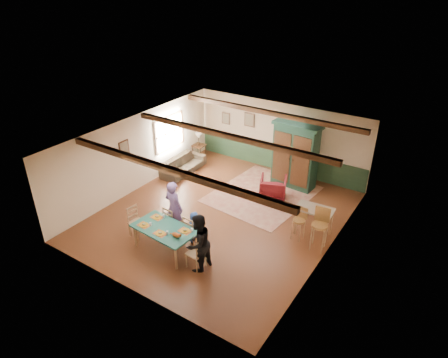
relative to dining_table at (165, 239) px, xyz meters
The scene contains 35 objects.
floor 2.38m from the dining_table, 82.21° to the left, with size 8.00×8.00×0.00m, color #502716.
wall_back 6.42m from the dining_table, 87.11° to the left, with size 7.00×0.02×2.70m, color beige.
wall_left 4.06m from the dining_table, 143.73° to the left, with size 0.02×8.00×2.70m, color beige.
wall_right 4.58m from the dining_table, 31.43° to the left, with size 0.02×8.00×2.70m, color beige.
ceiling 3.31m from the dining_table, 82.21° to the left, with size 7.00×8.00×0.02m, color silver.
wainscot_back 6.32m from the dining_table, 87.10° to the left, with size 6.95×0.03×0.90m, color #223F28.
ceiling_beam_front 2.26m from the dining_table, ahead, with size 6.95×0.16×0.16m, color #311C0D.
ceiling_beam_mid 3.55m from the dining_table, 83.34° to the left, with size 6.95×0.16×0.16m, color #311C0D.
ceiling_beam_back 5.79m from the dining_table, 86.57° to the left, with size 6.95×0.16×0.16m, color #311C0D.
window_left 5.25m from the dining_table, 127.99° to the left, with size 0.06×1.60×1.30m, color white, non-canonical shape.
picture_left_wall 3.85m from the dining_table, 151.18° to the left, with size 0.04×0.42×0.52m, color gray, non-canonical shape.
picture_back_a 6.54m from the dining_table, 98.84° to the left, with size 0.45×0.04×0.55m, color gray, non-canonical shape.
picture_back_b 6.76m from the dining_table, 108.27° to the left, with size 0.38×0.04×0.48m, color gray, non-canonical shape.
dining_table is the anchor object (origin of this frame).
dining_chair_far_left 0.82m from the dining_table, 114.37° to the left, with size 0.42×0.44×0.94m, color #9A704D, non-canonical shape.
dining_chair_far_right 0.82m from the dining_table, 56.26° to the left, with size 0.42×0.44×0.94m, color #9A704D, non-canonical shape.
dining_chair_end_left 1.15m from the dining_table, behind, with size 0.42×0.44×0.94m, color #9A704D, non-canonical shape.
dining_chair_end_right 1.15m from the dining_table, ahead, with size 0.42×0.44×0.94m, color #9A704D, non-canonical shape.
person_man 1.01m from the dining_table, 111.88° to the left, with size 0.62×0.41×1.71m, color #7A5897.
person_woman 1.32m from the dining_table, ahead, with size 0.80×0.62×1.64m, color black.
person_child 0.90m from the dining_table, 58.75° to the left, with size 0.49×0.32×1.00m, color #244592.
cat 0.72m from the dining_table, 14.99° to the right, with size 0.36×0.14×0.18m, color orange, non-canonical shape.
place_setting_near_left 0.74m from the dining_table, 160.24° to the right, with size 0.40×0.30×0.11m, color orange, non-canonical shape.
place_setting_near_center 0.50m from the dining_table, 72.88° to the right, with size 0.40×0.30×0.11m, color orange, non-canonical shape.
place_setting_far_left 0.74m from the dining_table, 150.87° to the left, with size 0.40×0.30×0.11m, color orange, non-canonical shape.
place_setting_far_right 0.74m from the dining_table, 19.76° to the left, with size 0.40×0.30×0.11m, color orange, non-canonical shape.
area_rug 4.35m from the dining_table, 79.53° to the left, with size 2.99×3.55×0.01m, color #C7B190.
armoire 5.69m from the dining_table, 75.68° to the left, with size 1.70×0.68×2.40m, color #133024.
armchair 4.37m from the dining_table, 73.99° to the left, with size 0.86×0.88×0.80m, color #4D0F17.
sofa 4.91m from the dining_table, 122.54° to the left, with size 2.05×0.80×0.60m, color #383023.
end_table 6.21m from the dining_table, 117.67° to the left, with size 0.47×0.47×0.58m, color #311C0D, non-canonical shape.
table_lamp 6.23m from the dining_table, 117.67° to the left, with size 0.30×0.30×0.53m, color beige, non-canonical shape.
counter_table 4.35m from the dining_table, 43.45° to the left, with size 1.07×0.63×0.89m, color #BBAA91, non-canonical shape.
bar_stool_left 3.85m from the dining_table, 41.60° to the left, with size 0.36×0.39×1.01m, color #A0723E, non-canonical shape.
bar_stool_right 4.29m from the dining_table, 34.24° to the left, with size 0.45×0.49×1.27m, color #A0723E, non-canonical shape.
Camera 1 is at (5.99, -8.98, 7.07)m, focal length 32.00 mm.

